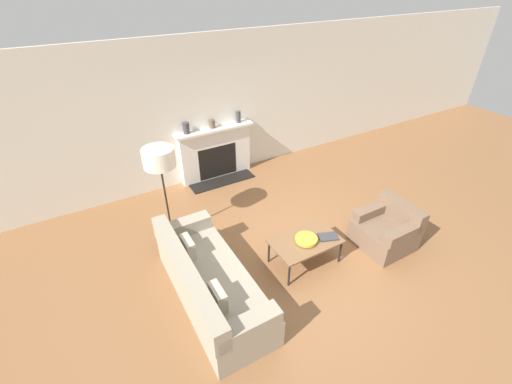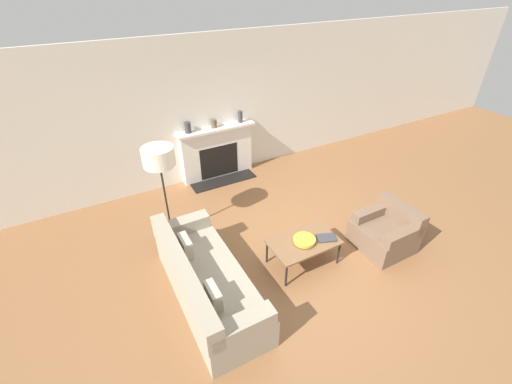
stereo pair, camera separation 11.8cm
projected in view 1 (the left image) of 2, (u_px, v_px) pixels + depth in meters
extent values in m
plane|color=brown|center=(309.00, 255.00, 5.48)|extent=(18.00, 18.00, 0.00)
cube|color=silver|center=(221.00, 108.00, 6.96)|extent=(18.00, 0.06, 2.90)
cube|color=silver|center=(216.00, 154.00, 7.27)|extent=(1.55, 0.20, 1.08)
cube|color=black|center=(218.00, 161.00, 7.29)|extent=(0.85, 0.04, 0.70)
cube|color=black|center=(222.00, 181.00, 7.36)|extent=(1.40, 0.40, 0.02)
cube|color=silver|center=(214.00, 129.00, 6.93)|extent=(1.67, 0.28, 0.05)
cube|color=#9E937F|center=(213.00, 285.00, 4.67)|extent=(0.86, 2.22, 0.45)
cube|color=#9E937F|center=(186.00, 274.00, 4.31)|extent=(0.20, 2.22, 0.36)
cube|color=#9E937F|center=(248.00, 326.00, 3.77)|extent=(0.79, 0.22, 0.21)
cube|color=#9E937F|center=(185.00, 226.00, 5.21)|extent=(0.79, 0.22, 0.21)
cube|color=#C0B49C|center=(218.00, 297.00, 4.05)|extent=(0.12, 0.32, 0.28)
cube|color=#C0B49C|center=(188.00, 247.00, 4.78)|extent=(0.12, 0.32, 0.28)
cube|color=brown|center=(383.00, 235.00, 5.60)|extent=(0.80, 0.83, 0.39)
cube|color=brown|center=(402.00, 211.00, 5.53)|extent=(0.18, 0.83, 0.33)
cube|color=brown|center=(371.00, 211.00, 5.68)|extent=(0.72, 0.18, 0.16)
cube|color=brown|center=(403.00, 233.00, 5.21)|extent=(0.72, 0.18, 0.16)
cube|color=brown|center=(306.00, 241.00, 5.13)|extent=(1.03, 0.63, 0.03)
cylinder|color=black|center=(289.00, 275.00, 4.85)|extent=(0.03, 0.03, 0.41)
cylinder|color=black|center=(340.00, 252.00, 5.25)|extent=(0.03, 0.03, 0.41)
cylinder|color=black|center=(269.00, 252.00, 5.25)|extent=(0.03, 0.03, 0.41)
cylinder|color=black|center=(318.00, 232.00, 5.65)|extent=(0.03, 0.03, 0.41)
cylinder|color=gold|center=(306.00, 241.00, 5.10)|extent=(0.12, 0.12, 0.02)
cylinder|color=gold|center=(306.00, 239.00, 5.08)|extent=(0.33, 0.33, 0.05)
cube|color=#38383D|center=(328.00, 237.00, 5.17)|extent=(0.33, 0.28, 0.02)
cylinder|color=black|center=(172.00, 235.00, 5.87)|extent=(0.38, 0.38, 0.03)
cylinder|color=black|center=(166.00, 201.00, 5.49)|extent=(0.03, 0.03, 1.37)
cylinder|color=silver|center=(159.00, 158.00, 5.05)|extent=(0.48, 0.48, 0.29)
cylinder|color=#3D383D|center=(186.00, 128.00, 6.64)|extent=(0.13, 0.13, 0.22)
cylinder|color=brown|center=(212.00, 124.00, 6.88)|extent=(0.12, 0.12, 0.17)
cylinder|color=#3D383D|center=(238.00, 117.00, 7.11)|extent=(0.10, 0.10, 0.24)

